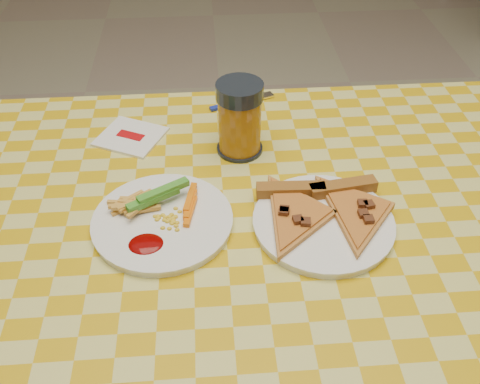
{
  "coord_description": "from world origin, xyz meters",
  "views": [
    {
      "loc": [
        -0.07,
        -0.6,
        1.36
      ],
      "look_at": [
        -0.02,
        0.08,
        0.78
      ],
      "focal_mm": 40.0,
      "sensor_mm": 36.0,
      "label": 1
    }
  ],
  "objects_px": {
    "table": "(257,263)",
    "plate_right": "(323,224)",
    "plate_left": "(163,222)",
    "drink_glass": "(240,119)"
  },
  "relations": [
    {
      "from": "plate_left",
      "to": "drink_glass",
      "type": "relative_size",
      "value": 1.58
    },
    {
      "from": "plate_left",
      "to": "table",
      "type": "bearing_deg",
      "value": -9.74
    },
    {
      "from": "table",
      "to": "drink_glass",
      "type": "xyz_separation_m",
      "value": [
        -0.01,
        0.22,
        0.14
      ]
    },
    {
      "from": "plate_right",
      "to": "drink_glass",
      "type": "distance_m",
      "value": 0.25
    },
    {
      "from": "table",
      "to": "plate_right",
      "type": "xyz_separation_m",
      "value": [
        0.1,
        0.0,
        0.08
      ]
    },
    {
      "from": "table",
      "to": "plate_right",
      "type": "bearing_deg",
      "value": 2.24
    },
    {
      "from": "table",
      "to": "drink_glass",
      "type": "relative_size",
      "value": 9.11
    },
    {
      "from": "table",
      "to": "drink_glass",
      "type": "distance_m",
      "value": 0.26
    },
    {
      "from": "drink_glass",
      "to": "table",
      "type": "bearing_deg",
      "value": -86.6
    },
    {
      "from": "plate_left",
      "to": "drink_glass",
      "type": "xyz_separation_m",
      "value": [
        0.14,
        0.19,
        0.06
      ]
    }
  ]
}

